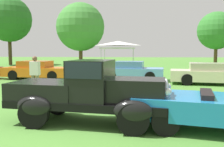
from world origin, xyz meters
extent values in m
plane|color=#4C8433|center=(0.00, 0.00, 0.00)|extent=(120.00, 120.00, 0.00)
cube|color=black|center=(0.24, 0.32, 0.56)|extent=(4.34, 2.00, 0.20)
cube|color=black|center=(1.48, 0.15, 0.94)|extent=(1.68, 1.29, 0.60)
ellipsoid|color=silver|center=(2.27, 0.04, 0.92)|extent=(0.23, 0.54, 0.68)
cube|color=black|center=(0.35, 0.31, 1.18)|extent=(1.18, 1.50, 1.04)
cube|color=black|center=(0.35, 0.31, 1.48)|extent=(1.09, 1.52, 0.40)
cube|color=black|center=(-0.93, 0.48, 0.86)|extent=(1.99, 1.64, 0.48)
ellipsoid|color=black|center=(1.65, 0.86, 0.56)|extent=(0.96, 0.48, 0.52)
ellipsoid|color=black|center=(1.45, -0.57, 0.56)|extent=(0.96, 0.48, 0.52)
ellipsoid|color=black|center=(-0.83, 1.20, 0.56)|extent=(0.96, 0.48, 0.52)
ellipsoid|color=black|center=(-1.03, -0.23, 0.56)|extent=(0.96, 0.48, 0.52)
sphere|color=silver|center=(2.37, 0.47, 1.00)|extent=(0.18, 0.18, 0.18)
sphere|color=silver|center=(2.25, -0.40, 1.00)|extent=(0.18, 0.18, 0.18)
cylinder|color=black|center=(1.65, 0.86, 0.38)|extent=(0.76, 0.24, 0.76)
cylinder|color=black|center=(1.45, -0.57, 0.38)|extent=(0.76, 0.24, 0.76)
cylinder|color=black|center=(-0.83, 1.20, 0.38)|extent=(0.76, 0.24, 0.76)
cylinder|color=black|center=(-1.03, -0.23, 0.38)|extent=(0.76, 0.24, 0.76)
cube|color=#1E7AB7|center=(3.65, -0.08, 0.57)|extent=(4.52, 2.65, 0.52)
cube|color=black|center=(3.25, 0.01, 0.81)|extent=(0.55, 1.24, 0.28)
cylinder|color=black|center=(2.55, 0.97, 0.33)|extent=(0.66, 0.20, 0.66)
cylinder|color=black|center=(2.20, -0.54, 0.33)|extent=(0.66, 0.20, 0.66)
cube|color=orange|center=(-4.86, 10.15, 0.50)|extent=(4.67, 2.13, 0.60)
cube|color=#BB5914|center=(-5.04, 10.17, 1.00)|extent=(2.13, 1.64, 0.44)
cylinder|color=black|center=(-3.59, 9.24, 0.32)|extent=(0.64, 0.22, 0.64)
cylinder|color=black|center=(-6.29, 9.52, 0.32)|extent=(0.64, 0.22, 0.64)
cube|color=#669EDB|center=(1.41, 10.09, 0.50)|extent=(4.19, 2.17, 0.60)
cube|color=#517EAF|center=(1.25, 10.11, 1.00)|extent=(1.93, 1.66, 0.44)
cylinder|color=black|center=(2.51, 9.17, 0.32)|extent=(0.64, 0.22, 0.64)
cylinder|color=black|center=(0.12, 9.47, 0.32)|extent=(0.64, 0.22, 0.64)
cube|color=beige|center=(5.89, 8.39, 0.50)|extent=(4.67, 2.35, 0.60)
cube|color=#B3AB8E|center=(5.71, 8.42, 1.00)|extent=(2.16, 1.73, 0.44)
cylinder|color=black|center=(4.45, 7.84, 0.32)|extent=(0.64, 0.22, 0.64)
cylinder|color=#7F7056|center=(-2.71, 4.43, 0.43)|extent=(0.16, 0.16, 0.86)
cylinder|color=#7F7056|center=(-2.91, 4.45, 0.43)|extent=(0.16, 0.16, 0.86)
cube|color=silver|center=(-2.81, 4.44, 1.16)|extent=(0.43, 0.29, 0.60)
sphere|color=brown|center=(-2.81, 4.44, 1.58)|extent=(0.22, 0.22, 0.22)
cylinder|color=#B7B7BC|center=(1.52, 16.92, 1.02)|extent=(0.05, 0.05, 2.05)
cylinder|color=#B7B7BC|center=(1.52, 14.29, 1.02)|extent=(0.05, 0.05, 2.05)
cylinder|color=#B7B7BC|center=(-1.11, 16.92, 1.02)|extent=(0.05, 0.05, 2.05)
cylinder|color=#B7B7BC|center=(-1.11, 14.29, 1.02)|extent=(0.05, 0.05, 2.05)
cube|color=silver|center=(0.20, 15.60, 2.10)|extent=(2.92, 2.92, 0.10)
pyramid|color=silver|center=(0.20, 15.60, 2.52)|extent=(2.86, 2.86, 0.38)
cylinder|color=#47331E|center=(-14.28, 25.31, 2.12)|extent=(0.44, 0.44, 4.24)
sphere|color=#286623|center=(-14.28, 25.31, 5.82)|extent=(5.74, 5.74, 5.74)
cylinder|color=brown|center=(-4.75, 23.87, 1.54)|extent=(0.44, 0.44, 3.08)
sphere|color=#428938|center=(-4.75, 23.87, 4.66)|extent=(5.74, 5.74, 5.74)
cylinder|color=brown|center=(12.41, 28.16, 1.55)|extent=(0.44, 0.44, 3.09)
sphere|color=#337A2D|center=(12.41, 28.16, 4.45)|extent=(4.92, 4.92, 4.92)
camera|label=1|loc=(1.42, -6.29, 1.98)|focal=40.63mm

